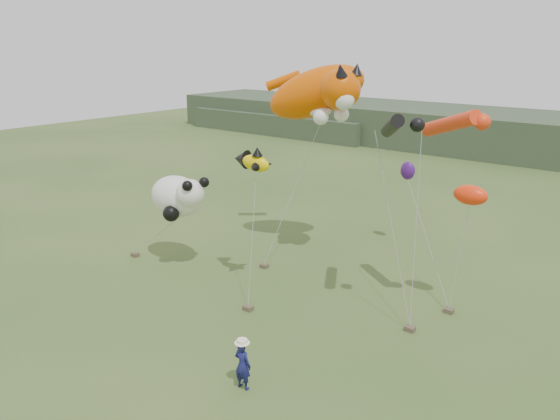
{
  "coord_description": "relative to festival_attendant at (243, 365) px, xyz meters",
  "views": [
    {
      "loc": [
        12.22,
        -12.49,
        10.83
      ],
      "look_at": [
        -0.07,
        3.0,
        4.75
      ],
      "focal_mm": 35.0,
      "sensor_mm": 36.0,
      "label": 1
    }
  ],
  "objects": [
    {
      "name": "cat_kite",
      "position": [
        -4.97,
        11.46,
        7.62
      ],
      "size": [
        6.75,
        4.36,
        3.89
      ],
      "color": "#D54F00",
      "rests_on": "ground"
    },
    {
      "name": "sandbag_anchors",
      "position": [
        -3.12,
        6.64,
        -0.75
      ],
      "size": [
        15.83,
        5.36,
        0.2
      ],
      "color": "brown",
      "rests_on": "ground"
    },
    {
      "name": "fish_kite",
      "position": [
        -4.95,
        6.1,
        5.07
      ],
      "size": [
        2.25,
        1.48,
        1.14
      ],
      "color": "#F0CB02",
      "rests_on": "ground"
    },
    {
      "name": "ground",
      "position": [
        -1.71,
        1.2,
        -0.85
      ],
      "size": [
        120.0,
        120.0,
        0.0
      ],
      "primitive_type": "plane",
      "color": "#385123",
      "rests_on": "ground"
    },
    {
      "name": "misc_kites",
      "position": [
        1.67,
        11.71,
        3.9
      ],
      "size": [
        6.41,
        6.16,
        1.65
      ],
      "color": "#FD310C",
      "rests_on": "ground"
    },
    {
      "name": "tube_kites",
      "position": [
        2.22,
        8.35,
        7.03
      ],
      "size": [
        4.26,
        3.93,
        1.42
      ],
      "color": "black",
      "rests_on": "ground"
    },
    {
      "name": "headland",
      "position": [
        -4.83,
        45.88,
        1.08
      ],
      "size": [
        90.0,
        13.0,
        4.0
      ],
      "color": "#2D3D28",
      "rests_on": "ground"
    },
    {
      "name": "festival_attendant",
      "position": [
        0.0,
        0.0,
        0.0
      ],
      "size": [
        0.64,
        0.44,
        1.69
      ],
      "primitive_type": "imported",
      "rotation": [
        0.0,
        0.0,
        3.2
      ],
      "color": "#161954",
      "rests_on": "ground"
    },
    {
      "name": "panda_kite",
      "position": [
        -9.57,
        5.94,
        2.71
      ],
      "size": [
        3.6,
        2.33,
        2.24
      ],
      "color": "white",
      "rests_on": "ground"
    }
  ]
}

